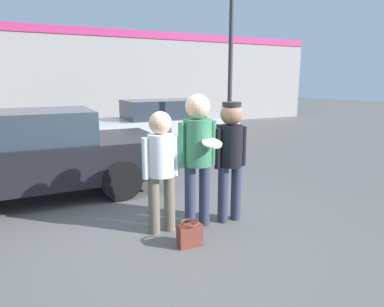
# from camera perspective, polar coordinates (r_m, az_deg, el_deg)

# --- Properties ---
(ground_plane) EXTENTS (56.00, 56.00, 0.00)m
(ground_plane) POSITION_cam_1_polar(r_m,az_deg,el_deg) (4.92, -2.73, -11.95)
(ground_plane) COLOR #5B5956
(storefront_building) EXTENTS (24.00, 0.22, 4.08)m
(storefront_building) POSITION_cam_1_polar(r_m,az_deg,el_deg) (14.98, -19.56, 11.70)
(storefront_building) COLOR gray
(storefront_building) RESTS_ON ground
(person_left) EXTENTS (0.51, 0.34, 1.62)m
(person_left) POSITION_cam_1_polar(r_m,az_deg,el_deg) (4.46, -5.19, -1.54)
(person_left) COLOR #665B4C
(person_left) RESTS_ON ground
(person_middle_with_frisbee) EXTENTS (0.55, 0.59, 1.83)m
(person_middle_with_frisbee) POSITION_cam_1_polar(r_m,az_deg,el_deg) (4.58, 0.94, 0.97)
(person_middle_with_frisbee) COLOR #2D3347
(person_middle_with_frisbee) RESTS_ON ground
(person_right) EXTENTS (0.50, 0.33, 1.72)m
(person_right) POSITION_cam_1_polar(r_m,az_deg,el_deg) (4.82, 6.46, 0.40)
(person_right) COLOR #2D3347
(person_right) RESTS_ON ground
(parked_car_near) EXTENTS (4.49, 1.85, 1.51)m
(parked_car_near) POSITION_cam_1_polar(r_m,az_deg,el_deg) (6.48, -25.91, -0.13)
(parked_car_near) COLOR black
(parked_car_near) RESTS_ON ground
(parked_car_far) EXTENTS (4.51, 1.84, 1.40)m
(parked_car_far) POSITION_cam_1_polar(r_m,az_deg,el_deg) (10.99, -4.66, 5.31)
(parked_car_far) COLOR #B7BABF
(parked_car_far) RESTS_ON ground
(street_lamp) EXTENTS (1.47, 0.35, 6.24)m
(street_lamp) POSITION_cam_1_polar(r_m,az_deg,el_deg) (9.82, 7.97, 22.67)
(street_lamp) COLOR #38383D
(street_lamp) RESTS_ON ground
(handbag) EXTENTS (0.30, 0.23, 0.32)m
(handbag) POSITION_cam_1_polar(r_m,az_deg,el_deg) (4.32, -0.40, -13.34)
(handbag) COLOR brown
(handbag) RESTS_ON ground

